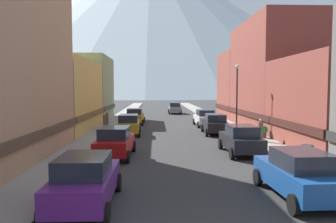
# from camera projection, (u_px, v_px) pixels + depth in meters

# --- Properties ---
(sidewalk_left) EXTENTS (2.50, 100.00, 0.15)m
(sidewalk_left) POSITION_uv_depth(u_px,v_px,m) (117.00, 121.00, 40.76)
(sidewalk_left) COLOR gray
(sidewalk_left) RESTS_ON ground
(sidewalk_right) EXTENTS (2.50, 100.00, 0.15)m
(sidewalk_right) POSITION_uv_depth(u_px,v_px,m) (218.00, 120.00, 41.21)
(sidewalk_right) COLOR gray
(sidewalk_right) RESTS_ON ground
(storefront_left_2) EXTENTS (10.29, 12.98, 6.64)m
(storefront_left_2) POSITION_uv_depth(u_px,v_px,m) (38.00, 97.00, 31.06)
(storefront_left_2) COLOR #D8B259
(storefront_left_2) RESTS_ON ground
(storefront_left_3) EXTENTS (10.15, 9.97, 8.12)m
(storefront_left_3) POSITION_uv_depth(u_px,v_px,m) (71.00, 89.00, 42.80)
(storefront_left_3) COLOR #8C9966
(storefront_left_3) RESTS_ON ground
(storefront_right_2) EXTENTS (9.90, 12.90, 10.76)m
(storefront_right_2) POSITION_uv_depth(u_px,v_px,m) (291.00, 77.00, 33.62)
(storefront_right_2) COLOR brown
(storefront_right_2) RESTS_ON ground
(storefront_right_3) EXTENTS (8.11, 8.52, 8.85)m
(storefront_right_3) POSITION_uv_depth(u_px,v_px,m) (252.00, 87.00, 44.42)
(storefront_right_3) COLOR brown
(storefront_right_3) RESTS_ON ground
(car_left_0) EXTENTS (2.08, 4.41, 1.78)m
(car_left_0) POSITION_uv_depth(u_px,v_px,m) (85.00, 180.00, 11.18)
(car_left_0) COLOR #591E72
(car_left_0) RESTS_ON ground
(car_left_1) EXTENTS (2.21, 4.47, 1.78)m
(car_left_1) POSITION_uv_depth(u_px,v_px,m) (115.00, 142.00, 19.35)
(car_left_1) COLOR #9E1111
(car_left_1) RESTS_ON ground
(car_left_2) EXTENTS (2.19, 4.46, 1.78)m
(car_left_2) POSITION_uv_depth(u_px,v_px,m) (129.00, 124.00, 28.77)
(car_left_2) COLOR #B28419
(car_left_2) RESTS_ON ground
(car_left_3) EXTENTS (2.13, 4.43, 1.78)m
(car_left_3) POSITION_uv_depth(u_px,v_px,m) (135.00, 116.00, 37.61)
(car_left_3) COLOR #B28419
(car_left_3) RESTS_ON ground
(car_right_0) EXTENTS (2.22, 4.47, 1.78)m
(car_right_0) POSITION_uv_depth(u_px,v_px,m) (299.00, 174.00, 12.05)
(car_right_0) COLOR #19478C
(car_right_0) RESTS_ON ground
(car_right_1) EXTENTS (2.08, 4.41, 1.78)m
(car_right_1) POSITION_uv_depth(u_px,v_px,m) (241.00, 139.00, 20.30)
(car_right_1) COLOR black
(car_right_1) RESTS_ON ground
(car_right_2) EXTENTS (2.17, 4.45, 1.78)m
(car_right_2) POSITION_uv_depth(u_px,v_px,m) (215.00, 124.00, 29.24)
(car_right_2) COLOR black
(car_right_2) RESTS_ON ground
(car_right_3) EXTENTS (2.17, 4.45, 1.78)m
(car_right_3) POSITION_uv_depth(u_px,v_px,m) (205.00, 118.00, 35.40)
(car_right_3) COLOR silver
(car_right_3) RESTS_ON ground
(car_driving_0) EXTENTS (2.06, 4.40, 1.78)m
(car_driving_0) POSITION_uv_depth(u_px,v_px,m) (175.00, 108.00, 53.42)
(car_driving_0) COLOR slate
(car_driving_0) RESTS_ON ground
(trash_bin_right) EXTENTS (0.59, 0.59, 0.98)m
(trash_bin_right) POSITION_uv_depth(u_px,v_px,m) (307.00, 154.00, 16.97)
(trash_bin_right) COLOR #4C5156
(trash_bin_right) RESTS_ON sidewalk_right
(potted_plant_1) EXTENTS (0.69, 0.69, 0.97)m
(potted_plant_1) POSITION_uv_depth(u_px,v_px,m) (263.00, 131.00, 25.99)
(potted_plant_1) COLOR #4C4C51
(potted_plant_1) RESTS_ON sidewalk_right
(pedestrian_0) EXTENTS (0.36, 0.36, 1.56)m
(pedestrian_0) POSITION_uv_depth(u_px,v_px,m) (105.00, 122.00, 31.45)
(pedestrian_0) COLOR brown
(pedestrian_0) RESTS_ON sidewalk_left
(pedestrian_1) EXTENTS (0.36, 0.36, 1.70)m
(pedestrian_1) POSITION_uv_depth(u_px,v_px,m) (106.00, 120.00, 32.36)
(pedestrian_1) COLOR #333338
(pedestrian_1) RESTS_ON sidewalk_left
(pedestrian_2) EXTENTS (0.36, 0.36, 1.65)m
(pedestrian_2) POSITION_uv_depth(u_px,v_px,m) (261.00, 131.00, 24.25)
(pedestrian_2) COLOR brown
(pedestrian_2) RESTS_ON sidewalk_right
(streetlamp_right) EXTENTS (0.36, 0.36, 5.86)m
(streetlamp_right) POSITION_uv_depth(u_px,v_px,m) (237.00, 89.00, 27.61)
(streetlamp_right) COLOR black
(streetlamp_right) RESTS_ON sidewalk_right
(mountain_backdrop) EXTENTS (298.99, 298.99, 113.36)m
(mountain_backdrop) POSITION_uv_depth(u_px,v_px,m) (151.00, 22.00, 261.27)
(mountain_backdrop) COLOR silver
(mountain_backdrop) RESTS_ON ground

